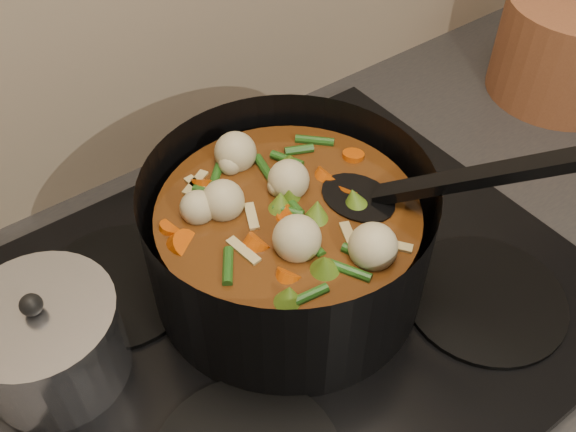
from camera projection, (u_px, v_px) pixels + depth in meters
stovetop at (300, 297)px, 0.73m from camera, size 0.62×0.54×0.03m
stockpot at (289, 238)px, 0.69m from camera, size 0.40×0.40×0.22m
saucepan at (49, 341)px, 0.62m from camera, size 0.15×0.15×0.12m
terracotta_crock at (570, 48)px, 0.97m from camera, size 0.28×0.28×0.15m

